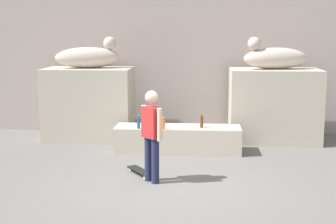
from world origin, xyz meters
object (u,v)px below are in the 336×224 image
(statue_reclining_right, at_px, (274,57))
(bottle_brown, at_px, (202,122))
(statue_reclining_left, at_px, (89,57))
(bottle_blue, at_px, (139,123))
(bottle_clear, at_px, (145,119))
(skater, at_px, (152,132))
(skateboard, at_px, (141,171))
(bottle_orange, at_px, (163,124))

(statue_reclining_right, height_order, bottle_brown, statue_reclining_right)
(statue_reclining_left, distance_m, bottle_blue, 2.50)
(statue_reclining_right, relative_size, bottle_clear, 6.28)
(skater, bearing_deg, statue_reclining_left, 164.47)
(skateboard, height_order, bottle_blue, bottle_blue)
(bottle_clear, bearing_deg, bottle_blue, -97.68)
(statue_reclining_left, distance_m, bottle_orange, 2.87)
(statue_reclining_left, bearing_deg, bottle_blue, -59.79)
(statue_reclining_left, relative_size, bottle_clear, 6.27)
(statue_reclining_right, bearing_deg, bottle_brown, 24.30)
(statue_reclining_left, bearing_deg, statue_reclining_right, -12.64)
(bottle_blue, bearing_deg, bottle_orange, -3.63)
(statue_reclining_left, xyz_separation_m, statue_reclining_right, (4.54, -0.02, 0.00))
(bottle_orange, height_order, bottle_brown, bottle_brown)
(statue_reclining_left, xyz_separation_m, skater, (1.91, -3.53, -1.15))
(statue_reclining_left, xyz_separation_m, bottle_blue, (1.42, -1.54, -1.37))
(statue_reclining_left, relative_size, bottle_orange, 6.17)
(statue_reclining_left, bearing_deg, bottle_orange, -51.08)
(bottle_blue, distance_m, bottle_brown, 1.40)
(statue_reclining_right, xyz_separation_m, skateboard, (-2.89, -3.06, -2.01))
(statue_reclining_left, relative_size, skateboard, 2.18)
(statue_reclining_right, bearing_deg, bottle_clear, 5.17)
(skater, bearing_deg, statue_reclining_right, 99.25)
(statue_reclining_right, distance_m, bottle_clear, 3.49)
(bottle_clear, bearing_deg, statue_reclining_left, 145.81)
(skater, xyz_separation_m, skateboard, (-0.26, 0.45, -0.86))
(statue_reclining_left, bearing_deg, bottle_brown, -37.88)
(bottle_orange, bearing_deg, skateboard, -101.89)
(bottle_orange, relative_size, bottle_blue, 0.91)
(skater, distance_m, bottle_orange, 1.97)
(statue_reclining_left, relative_size, bottle_blue, 5.60)
(statue_reclining_left, height_order, skater, statue_reclining_left)
(bottle_orange, bearing_deg, statue_reclining_right, 31.22)
(bottle_blue, height_order, bottle_clear, bottle_blue)
(skateboard, bearing_deg, bottle_orange, 133.42)
(statue_reclining_left, height_order, bottle_orange, statue_reclining_left)
(statue_reclining_right, bearing_deg, bottle_orange, 18.31)
(bottle_clear, bearing_deg, statue_reclining_right, 18.08)
(bottle_blue, relative_size, bottle_brown, 0.96)
(skater, distance_m, skateboard, 1.00)
(bottle_brown, bearing_deg, skater, -112.02)
(statue_reclining_left, distance_m, skateboard, 4.03)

